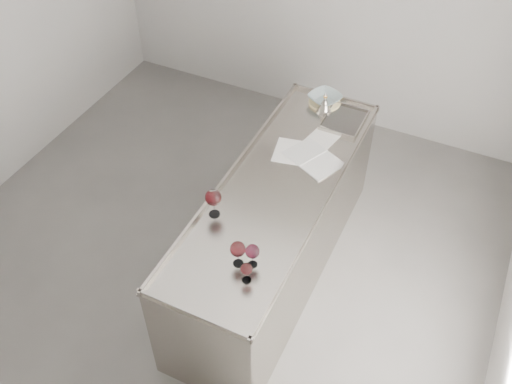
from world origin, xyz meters
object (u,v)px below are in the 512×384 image
at_px(ceramic_bowl, 325,98).
at_px(wine_funnel, 324,106).
at_px(wine_glass_left, 213,198).
at_px(counter, 276,230).
at_px(wine_glass_small, 246,270).
at_px(wine_glass_right, 252,252).
at_px(wine_glass_middle, 238,250).
at_px(notebook, 314,159).

relative_size(ceramic_bowl, wine_funnel, 1.31).
xyz_separation_m(wine_glass_left, ceramic_bowl, (0.22, 1.51, -0.10)).
relative_size(counter, ceramic_bowl, 9.54).
height_order(wine_glass_small, wine_funnel, wine_funnel).
height_order(wine_glass_right, ceramic_bowl, wine_glass_right).
height_order(wine_glass_left, wine_glass_small, wine_glass_left).
height_order(counter, wine_glass_right, wine_glass_right).
bearing_deg(wine_glass_left, wine_glass_right, -33.22).
bearing_deg(wine_funnel, wine_glass_middle, -87.43).
distance_m(notebook, ceramic_bowl, 0.72).
distance_m(counter, notebook, 0.62).
xyz_separation_m(counter, wine_glass_small, (0.17, -0.83, 0.58)).
bearing_deg(wine_glass_left, wine_funnel, 79.50).
xyz_separation_m(wine_glass_right, ceramic_bowl, (-0.20, 1.79, -0.07)).
xyz_separation_m(wine_glass_middle, notebook, (0.06, 1.12, -0.13)).
height_order(counter, notebook, counter).
xyz_separation_m(wine_glass_small, ceramic_bowl, (-0.22, 1.91, -0.06)).
height_order(wine_glass_right, wine_glass_small, wine_glass_right).
xyz_separation_m(wine_glass_right, notebook, (-0.02, 1.09, -0.12)).
bearing_deg(ceramic_bowl, wine_glass_small, -83.45).
distance_m(wine_glass_middle, wine_glass_small, 0.14).
bearing_deg(counter, notebook, 72.01).
bearing_deg(ceramic_bowl, wine_funnel, -71.25).
relative_size(counter, wine_glass_small, 15.91).
bearing_deg(notebook, wine_glass_middle, -67.81).
bearing_deg(wine_funnel, notebook, -76.59).
relative_size(wine_glass_middle, ceramic_bowl, 0.75).
distance_m(wine_glass_small, wine_funnel, 1.81).
height_order(wine_glass_left, ceramic_bowl, wine_glass_left).
relative_size(counter, wine_glass_left, 11.08).
bearing_deg(wine_glass_right, wine_glass_middle, -160.16).
xyz_separation_m(wine_glass_left, wine_glass_right, (0.42, -0.28, -0.03)).
bearing_deg(wine_glass_middle, wine_funnel, 92.57).
relative_size(wine_glass_left, wine_glass_middle, 1.15).
bearing_deg(wine_glass_small, wine_glass_left, 137.81).
bearing_deg(counter, wine_glass_small, -78.70).
height_order(notebook, ceramic_bowl, ceramic_bowl).
relative_size(wine_glass_left, wine_glass_right, 1.24).
height_order(wine_glass_middle, ceramic_bowl, wine_glass_middle).
xyz_separation_m(counter, wine_glass_middle, (0.06, -0.74, 0.60)).
height_order(wine_glass_middle, wine_glass_small, wine_glass_middle).
xyz_separation_m(wine_glass_middle, ceramic_bowl, (-0.11, 1.82, -0.08)).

